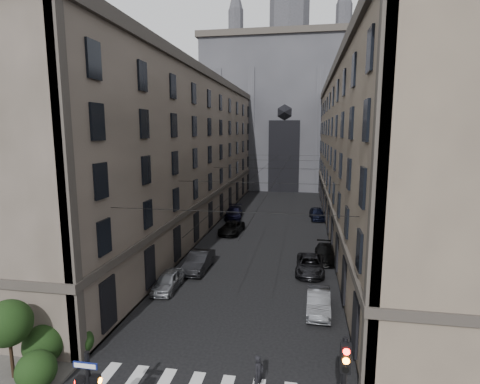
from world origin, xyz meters
The scene contains 16 objects.
sidewalk_left centered at (-10.50, 36.00, 0.07)m, with size 7.00×80.00×0.15m, color #383533.
sidewalk_right centered at (10.50, 36.00, 0.07)m, with size 7.00×80.00×0.15m, color #383533.
building_left centered at (-13.44, 36.00, 9.34)m, with size 13.60×60.60×18.85m.
building_right centered at (13.44, 36.00, 9.34)m, with size 13.60×60.60×18.85m.
gothic_tower centered at (0.00, 74.96, 17.80)m, with size 35.00×23.00×58.00m.
shrub_cluster centered at (-8.72, 5.01, 1.80)m, with size 3.90×4.40×3.90m.
tram_wires centered at (0.00, 35.63, 7.25)m, with size 14.00×60.00×0.43m.
car_left_near centered at (-5.87, 15.75, 0.70)m, with size 1.65×4.10×1.40m, color gray.
car_left_midnear centered at (-4.69, 20.04, 0.81)m, with size 1.71×4.90×1.61m, color black.
car_left_midfar centered at (-4.20, 32.09, 0.69)m, with size 2.30×5.00×1.39m, color black.
car_left_far centered at (-5.42, 39.96, 0.78)m, with size 2.18×5.37×1.56m, color black.
car_right_near centered at (5.26, 14.05, 0.72)m, with size 1.52×4.35×1.43m, color slate.
car_right_midnear centered at (4.79, 21.09, 0.71)m, with size 2.35×5.09×1.41m, color black.
car_right_midfar centered at (6.20, 24.46, 0.69)m, with size 1.93×4.74×1.38m, color black.
car_right_far centered at (5.96, 41.15, 0.80)m, with size 1.89×4.71×1.60m, color black.
pedestrian centered at (2.28, 5.83, 0.86)m, with size 0.62×0.41×1.71m, color black.
Camera 1 is at (4.12, -9.80, 11.90)m, focal length 28.00 mm.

